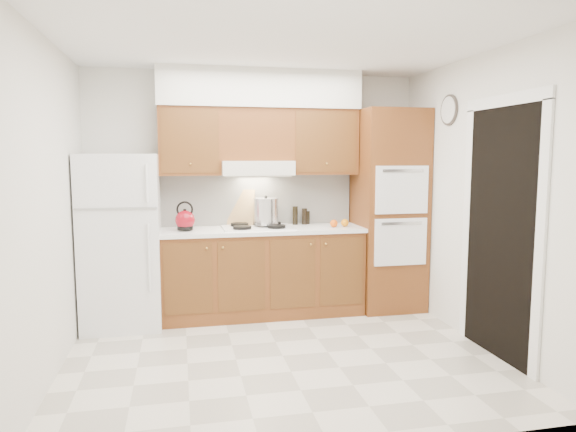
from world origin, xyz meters
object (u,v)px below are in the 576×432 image
at_px(kettle, 185,220).
at_px(stock_pot, 266,212).
at_px(fridge, 122,241).
at_px(oven_cabinet, 389,210).

xyz_separation_m(kettle, stock_pot, (0.85, 0.09, 0.06)).
bearing_deg(fridge, stock_pot, 4.44).
xyz_separation_m(fridge, stock_pot, (1.48, 0.11, 0.25)).
relative_size(fridge, kettle, 8.64).
bearing_deg(stock_pot, kettle, -173.77).
distance_m(fridge, oven_cabinet, 2.86).
height_order(fridge, kettle, fridge).
relative_size(kettle, stock_pot, 0.73).
bearing_deg(stock_pot, oven_cabinet, -3.33).
xyz_separation_m(fridge, kettle, (0.62, 0.02, 0.19)).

